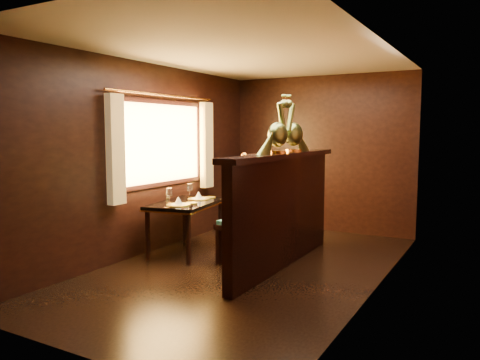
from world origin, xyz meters
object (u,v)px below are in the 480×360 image
at_px(chair_right, 250,207).
at_px(peacock_left, 278,124).
at_px(chair_left, 260,205).
at_px(dining_table, 186,207).
at_px(peacock_right, 294,124).

distance_m(chair_right, peacock_left, 1.05).
height_order(chair_left, chair_right, chair_right).
relative_size(dining_table, chair_left, 0.92).
relative_size(dining_table, peacock_left, 1.85).
bearing_deg(chair_right, dining_table, -176.26).
bearing_deg(dining_table, chair_right, -16.66).
bearing_deg(chair_left, dining_table, 177.68).
relative_size(peacock_left, peacock_right, 0.99).
xyz_separation_m(chair_left, peacock_left, (0.31, -0.17, 0.99)).
bearing_deg(chair_left, peacock_right, 37.68).
distance_m(chair_left, chair_right, 0.20).
distance_m(dining_table, chair_left, 1.08).
distance_m(chair_left, peacock_left, 1.05).
height_order(dining_table, peacock_right, peacock_right).
bearing_deg(peacock_right, chair_right, -125.73).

